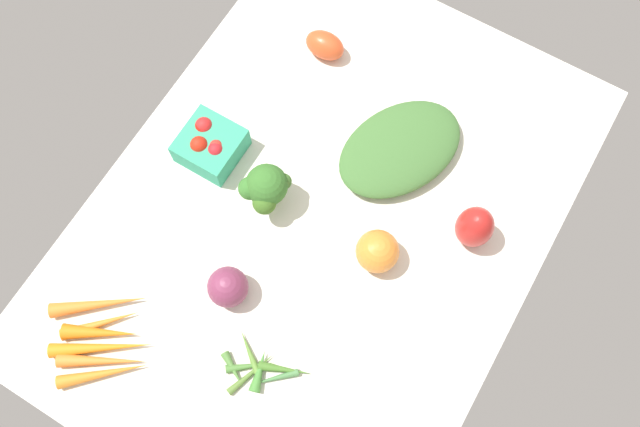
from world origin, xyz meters
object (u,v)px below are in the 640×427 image
object	(u,v)px
okra_pile	(260,369)
red_onion_near_basket	(228,287)
roma_tomato	(325,45)
heirloom_tomato_orange	(377,251)
carrot_bunch	(101,339)
berry_basket	(210,144)
leafy_greens_clump	(400,149)
broccoli_head	(265,188)
bell_pepper_red	(474,227)

from	to	relation	value
okra_pile	red_onion_near_basket	bearing A→B (deg)	53.26
roma_tomato	heirloom_tomato_orange	size ratio (longest dim) A/B	1.04
carrot_bunch	red_onion_near_basket	world-z (taller)	red_onion_near_basket
berry_basket	roma_tomato	bearing A→B (deg)	-13.98
leafy_greens_clump	heirloom_tomato_orange	size ratio (longest dim) A/B	3.27
broccoli_head	leafy_greens_clump	distance (cm)	26.05
berry_basket	broccoli_head	bearing A→B (deg)	-102.03
broccoli_head	bell_pepper_red	size ratio (longest dim) A/B	1.01
heirloom_tomato_orange	okra_pile	bearing A→B (deg)	164.99
leafy_greens_clump	heirloom_tomato_orange	xyz separation A→B (cm)	(-19.60, -6.03, 1.48)
broccoli_head	leafy_greens_clump	world-z (taller)	broccoli_head
roma_tomato	bell_pepper_red	distance (cm)	45.60
okra_pile	berry_basket	distance (cm)	41.13
roma_tomato	leafy_greens_clump	distance (cm)	25.70
roma_tomato	okra_pile	xyz separation A→B (cm)	(-58.10, -21.72, -1.83)
bell_pepper_red	leafy_greens_clump	bearing A→B (deg)	67.07
broccoli_head	carrot_bunch	size ratio (longest dim) A/B	0.49
leafy_greens_clump	red_onion_near_basket	size ratio (longest dim) A/B	3.54
red_onion_near_basket	berry_basket	world-z (taller)	red_onion_near_basket
heirloom_tomato_orange	red_onion_near_basket	xyz separation A→B (cm)	(-18.20, 18.62, -0.28)
okra_pile	carrot_bunch	world-z (taller)	carrot_bunch
carrot_bunch	berry_basket	distance (cm)	38.77
okra_pile	red_onion_near_basket	distance (cm)	14.54
roma_tomato	okra_pile	world-z (taller)	roma_tomato
roma_tomato	berry_basket	size ratio (longest dim) A/B	0.75
roma_tomato	carrot_bunch	size ratio (longest dim) A/B	0.37
okra_pile	bell_pepper_red	bearing A→B (deg)	-26.72
heirloom_tomato_orange	carrot_bunch	world-z (taller)	heirloom_tomato_orange
leafy_greens_clump	broccoli_head	bearing A→B (deg)	141.62
broccoli_head	berry_basket	bearing A→B (deg)	77.97
heirloom_tomato_orange	berry_basket	xyz separation A→B (cm)	(2.40, 36.09, -0.68)
bell_pepper_red	okra_pile	size ratio (longest dim) A/B	0.68
broccoli_head	heirloom_tomato_orange	size ratio (longest dim) A/B	1.36
bell_pepper_red	berry_basket	bearing A→B (deg)	101.06
leafy_greens_clump	berry_basket	world-z (taller)	berry_basket
carrot_bunch	red_onion_near_basket	xyz separation A→B (cm)	(17.95, -13.90, 2.26)
okra_pile	red_onion_near_basket	xyz separation A→B (cm)	(8.55, 11.45, 2.72)
berry_basket	heirloom_tomato_orange	bearing A→B (deg)	-93.81
broccoli_head	carrot_bunch	xyz separation A→B (cm)	(-35.56, 10.49, -4.91)
roma_tomato	leafy_greens_clump	xyz separation A→B (cm)	(-11.74, -22.86, -0.32)
broccoli_head	carrot_bunch	world-z (taller)	broccoli_head
heirloom_tomato_orange	berry_basket	size ratio (longest dim) A/B	0.72
bell_pepper_red	carrot_bunch	size ratio (longest dim) A/B	0.48
roma_tomato	bell_pepper_red	xyz separation A→B (cm)	(-19.49, -41.15, 2.45)
carrot_bunch	berry_basket	bearing A→B (deg)	5.31
heirloom_tomato_orange	berry_basket	world-z (taller)	heirloom_tomato_orange
broccoli_head	heirloom_tomato_orange	world-z (taller)	broccoli_head
okra_pile	leafy_greens_clump	bearing A→B (deg)	-1.40
carrot_bunch	leafy_greens_clump	bearing A→B (deg)	-25.41
red_onion_near_basket	berry_basket	size ratio (longest dim) A/B	0.67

